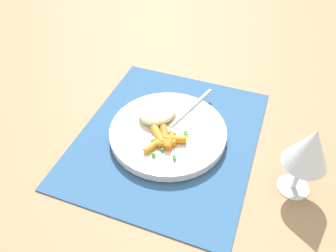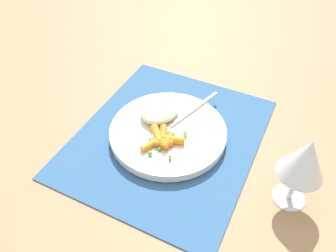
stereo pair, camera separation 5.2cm
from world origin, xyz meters
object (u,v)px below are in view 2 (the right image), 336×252
object	(u,v)px
rice_mound	(160,109)
fork	(181,119)
wine_glass	(305,160)
carrot_portion	(163,139)
plate	(168,132)

from	to	relation	value
rice_mound	fork	bearing A→B (deg)	93.66
rice_mound	wine_glass	xyz separation A→B (m)	(0.08, 0.31, 0.07)
rice_mound	carrot_portion	size ratio (longest dim) A/B	1.15
carrot_portion	rice_mound	bearing A→B (deg)	-147.55
fork	wine_glass	bearing A→B (deg)	72.96
plate	fork	bearing A→B (deg)	162.14
fork	carrot_portion	bearing A→B (deg)	-4.15
rice_mound	wine_glass	distance (m)	0.33
rice_mound	fork	world-z (taller)	rice_mound
rice_mound	wine_glass	bearing A→B (deg)	76.17
rice_mound	wine_glass	world-z (taller)	wine_glass
plate	carrot_portion	world-z (taller)	carrot_portion
plate	wine_glass	world-z (taller)	wine_glass
plate	wine_glass	bearing A→B (deg)	81.35
fork	wine_glass	xyz separation A→B (m)	(0.08, 0.26, 0.08)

